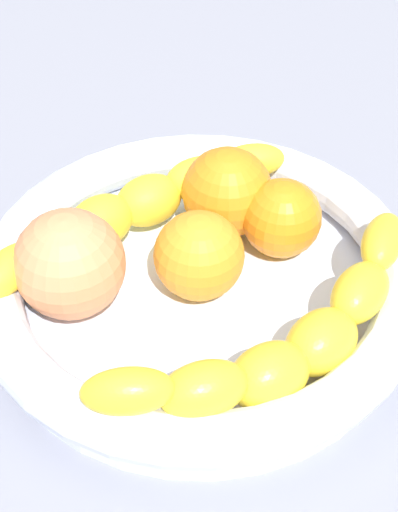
{
  "coord_description": "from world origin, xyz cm",
  "views": [
    {
      "loc": [
        -9.28,
        -35.27,
        41.96
      ],
      "look_at": [
        0.0,
        0.0,
        7.71
      ],
      "focal_mm": 53.14,
      "sensor_mm": 36.0,
      "label": 1
    }
  ],
  "objects_px": {
    "banana_draped_left": "(130,210)",
    "orange_mid_left": "(227,192)",
    "orange_front": "(198,257)",
    "peach_blush": "(70,264)",
    "orange_mid_right": "(282,218)",
    "fruit_bowl": "(199,279)",
    "banana_draped_right": "(286,341)"
  },
  "relations": [
    {
      "from": "orange_front",
      "to": "orange_mid_left",
      "type": "distance_m",
      "value": 0.07
    },
    {
      "from": "banana_draped_left",
      "to": "peach_blush",
      "type": "bearing_deg",
      "value": -132.98
    },
    {
      "from": "fruit_bowl",
      "to": "banana_draped_left",
      "type": "height_order",
      "value": "banana_draped_left"
    },
    {
      "from": "banana_draped_right",
      "to": "orange_front",
      "type": "height_order",
      "value": "orange_front"
    },
    {
      "from": "orange_mid_left",
      "to": "orange_mid_right",
      "type": "height_order",
      "value": "orange_mid_left"
    },
    {
      "from": "banana_draped_left",
      "to": "banana_draped_right",
      "type": "relative_size",
      "value": 1.01
    },
    {
      "from": "banana_draped_left",
      "to": "peach_blush",
      "type": "distance_m",
      "value": 0.07
    },
    {
      "from": "orange_mid_right",
      "to": "peach_blush",
      "type": "relative_size",
      "value": 0.78
    },
    {
      "from": "orange_mid_left",
      "to": "orange_front",
      "type": "bearing_deg",
      "value": -122.47
    },
    {
      "from": "banana_draped_left",
      "to": "orange_mid_left",
      "type": "height_order",
      "value": "orange_mid_left"
    },
    {
      "from": "banana_draped_right",
      "to": "orange_mid_left",
      "type": "height_order",
      "value": "orange_mid_left"
    },
    {
      "from": "banana_draped_left",
      "to": "banana_draped_right",
      "type": "height_order",
      "value": "banana_draped_right"
    },
    {
      "from": "orange_mid_right",
      "to": "orange_mid_left",
      "type": "bearing_deg",
      "value": 133.38
    },
    {
      "from": "fruit_bowl",
      "to": "orange_mid_left",
      "type": "relative_size",
      "value": 4.55
    },
    {
      "from": "orange_front",
      "to": "peach_blush",
      "type": "relative_size",
      "value": 0.83
    },
    {
      "from": "orange_front",
      "to": "peach_blush",
      "type": "height_order",
      "value": "peach_blush"
    },
    {
      "from": "banana_draped_right",
      "to": "orange_mid_right",
      "type": "bearing_deg",
      "value": 71.94
    },
    {
      "from": "fruit_bowl",
      "to": "orange_mid_left",
      "type": "bearing_deg",
      "value": 57.66
    },
    {
      "from": "orange_mid_left",
      "to": "banana_draped_right",
      "type": "bearing_deg",
      "value": -92.19
    },
    {
      "from": "banana_draped_right",
      "to": "fruit_bowl",
      "type": "bearing_deg",
      "value": 109.64
    },
    {
      "from": "orange_mid_left",
      "to": "banana_draped_left",
      "type": "bearing_deg",
      "value": 177.75
    },
    {
      "from": "banana_draped_right",
      "to": "orange_mid_right",
      "type": "relative_size",
      "value": 4.16
    },
    {
      "from": "fruit_bowl",
      "to": "orange_front",
      "type": "distance_m",
      "value": 0.02
    },
    {
      "from": "banana_draped_left",
      "to": "orange_mid_left",
      "type": "distance_m",
      "value": 0.07
    },
    {
      "from": "banana_draped_right",
      "to": "peach_blush",
      "type": "distance_m",
      "value": 0.15
    },
    {
      "from": "orange_mid_left",
      "to": "peach_blush",
      "type": "distance_m",
      "value": 0.13
    },
    {
      "from": "orange_front",
      "to": "orange_mid_left",
      "type": "bearing_deg",
      "value": 57.53
    },
    {
      "from": "peach_blush",
      "to": "banana_draped_left",
      "type": "bearing_deg",
      "value": 47.02
    },
    {
      "from": "orange_mid_right",
      "to": "peach_blush",
      "type": "xyz_separation_m",
      "value": [
        -0.15,
        -0.02,
        0.01
      ]
    },
    {
      "from": "fruit_bowl",
      "to": "orange_mid_right",
      "type": "xyz_separation_m",
      "value": [
        0.07,
        0.02,
        0.02
      ]
    },
    {
      "from": "fruit_bowl",
      "to": "orange_mid_left",
      "type": "distance_m",
      "value": 0.07
    },
    {
      "from": "orange_front",
      "to": "orange_mid_right",
      "type": "height_order",
      "value": "orange_front"
    }
  ]
}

